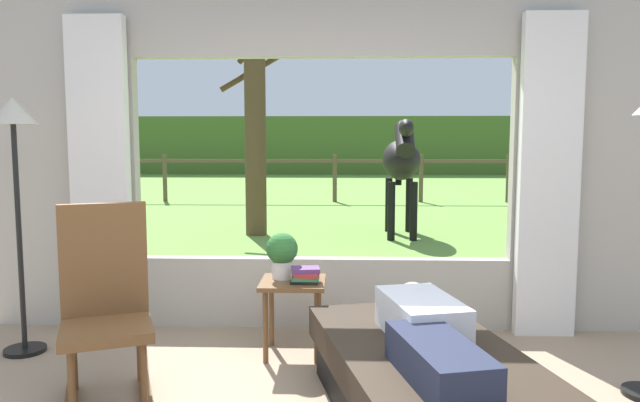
# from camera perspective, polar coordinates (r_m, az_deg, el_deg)

# --- Properties ---
(back_wall_with_window) EXTENTS (5.20, 0.12, 2.55)m
(back_wall_with_window) POSITION_cam_1_polar(r_m,az_deg,el_deg) (4.63, 0.20, 3.05)
(back_wall_with_window) COLOR #ADA599
(back_wall_with_window) RESTS_ON ground_plane
(curtain_panel_left) EXTENTS (0.44, 0.10, 2.40)m
(curtain_panel_left) POSITION_cam_1_polar(r_m,az_deg,el_deg) (4.85, -20.25, 2.23)
(curtain_panel_left) COLOR silver
(curtain_panel_left) RESTS_ON ground_plane
(curtain_panel_right) EXTENTS (0.44, 0.10, 2.40)m
(curtain_panel_right) POSITION_cam_1_polar(r_m,az_deg,el_deg) (4.75, 21.00, 2.13)
(curtain_panel_right) COLOR silver
(curtain_panel_right) RESTS_ON ground_plane
(outdoor_pasture_lawn) EXTENTS (36.00, 21.68, 0.02)m
(outdoor_pasture_lawn) POSITION_cam_1_polar(r_m,az_deg,el_deg) (15.59, 1.48, 0.54)
(outdoor_pasture_lawn) COLOR olive
(outdoor_pasture_lawn) RESTS_ON ground_plane
(distant_hill_ridge) EXTENTS (36.00, 2.00, 2.40)m
(distant_hill_ridge) POSITION_cam_1_polar(r_m,az_deg,el_deg) (25.36, 1.71, 5.33)
(distant_hill_ridge) COLOR #466529
(distant_hill_ridge) RESTS_ON ground_plane
(recliner_sofa) EXTENTS (1.27, 1.86, 0.42)m
(recliner_sofa) POSITION_cam_1_polar(r_m,az_deg,el_deg) (3.27, 9.91, -16.88)
(recliner_sofa) COLOR black
(recliner_sofa) RESTS_ON ground_plane
(reclining_person) EXTENTS (0.47, 1.43, 0.22)m
(reclining_person) POSITION_cam_1_polar(r_m,az_deg,el_deg) (3.12, 10.14, -12.09)
(reclining_person) COLOR silver
(reclining_person) RESTS_ON recliner_sofa
(rocking_chair) EXTENTS (0.68, 0.80, 1.12)m
(rocking_chair) POSITION_cam_1_polar(r_m,az_deg,el_deg) (3.62, -19.81, -9.44)
(rocking_chair) COLOR brown
(rocking_chair) RESTS_ON ground_plane
(side_table) EXTENTS (0.44, 0.44, 0.52)m
(side_table) POSITION_cam_1_polar(r_m,az_deg,el_deg) (4.14, -2.59, -8.86)
(side_table) COLOR brown
(side_table) RESTS_ON ground_plane
(potted_plant) EXTENTS (0.22, 0.22, 0.32)m
(potted_plant) POSITION_cam_1_polar(r_m,az_deg,el_deg) (4.14, -3.65, -4.93)
(potted_plant) COLOR silver
(potted_plant) RESTS_ON side_table
(book_stack) EXTENTS (0.20, 0.17, 0.10)m
(book_stack) POSITION_cam_1_polar(r_m,az_deg,el_deg) (4.04, -1.38, -7.10)
(book_stack) COLOR black
(book_stack) RESTS_ON side_table
(floor_lamp_left) EXTENTS (0.32, 0.32, 1.76)m
(floor_lamp_left) POSITION_cam_1_polar(r_m,az_deg,el_deg) (4.53, -27.17, 4.52)
(floor_lamp_left) COLOR black
(floor_lamp_left) RESTS_ON ground_plane
(horse) EXTENTS (0.60, 1.81, 1.73)m
(horse) POSITION_cam_1_polar(r_m,az_deg,el_deg) (8.95, 7.81, 3.80)
(horse) COLOR black
(horse) RESTS_ON outdoor_pasture_lawn
(pasture_tree) EXTENTS (1.56, 1.32, 3.68)m
(pasture_tree) POSITION_cam_1_polar(r_m,az_deg,el_deg) (9.16, -6.36, 7.95)
(pasture_tree) COLOR #4C3823
(pasture_tree) RESTS_ON outdoor_pasture_lawn
(pasture_fence_line) EXTENTS (16.10, 0.10, 1.10)m
(pasture_fence_line) POSITION_cam_1_polar(r_m,az_deg,el_deg) (13.88, 1.42, 2.91)
(pasture_fence_line) COLOR brown
(pasture_fence_line) RESTS_ON outdoor_pasture_lawn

